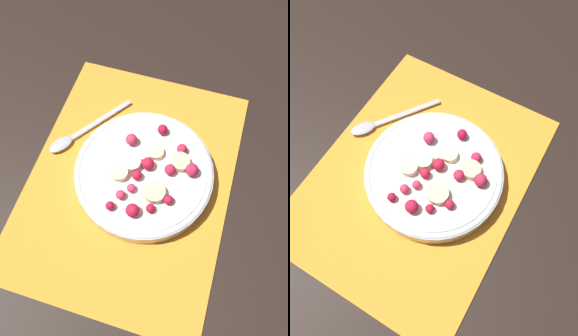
# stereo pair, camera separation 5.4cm
# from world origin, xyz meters

# --- Properties ---
(ground_plane) EXTENTS (3.00, 3.00, 0.00)m
(ground_plane) POSITION_xyz_m (0.00, 0.00, 0.00)
(ground_plane) COLOR black
(placemat) EXTENTS (0.46, 0.35, 0.01)m
(placemat) POSITION_xyz_m (0.00, 0.00, 0.00)
(placemat) COLOR orange
(placemat) RESTS_ON ground_plane
(fruit_bowl) EXTENTS (0.23, 0.23, 0.05)m
(fruit_bowl) POSITION_xyz_m (0.01, -0.02, 0.02)
(fruit_bowl) COLOR silver
(fruit_bowl) RESTS_ON placemat
(spoon) EXTENTS (0.16, 0.12, 0.01)m
(spoon) POSITION_xyz_m (0.05, 0.12, 0.01)
(spoon) COLOR #B2B2B7
(spoon) RESTS_ON placemat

